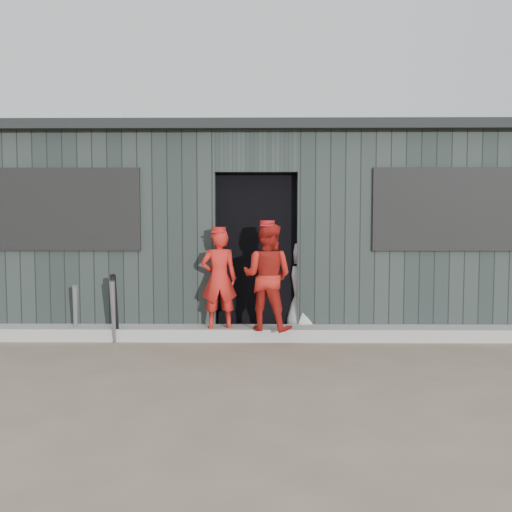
{
  "coord_description": "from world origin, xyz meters",
  "views": [
    {
      "loc": [
        0.07,
        -4.89,
        1.47
      ],
      "look_at": [
        0.0,
        1.8,
        1.0
      ],
      "focal_mm": 40.0,
      "sensor_mm": 36.0,
      "label": 1
    }
  ],
  "objects_px": {
    "player_red_left": "(219,279)",
    "dugout": "(257,229)",
    "bat_mid": "(113,312)",
    "bat_right": "(116,308)",
    "player_red_right": "(267,276)",
    "player_grey_back": "(304,287)",
    "bat_left": "(75,313)"
  },
  "relations": [
    {
      "from": "player_red_left",
      "to": "dugout",
      "type": "relative_size",
      "value": 0.14
    },
    {
      "from": "bat_mid",
      "to": "bat_right",
      "type": "distance_m",
      "value": 0.07
    },
    {
      "from": "player_red_right",
      "to": "player_grey_back",
      "type": "xyz_separation_m",
      "value": [
        0.46,
        0.5,
        -0.19
      ]
    },
    {
      "from": "bat_left",
      "to": "bat_mid",
      "type": "height_order",
      "value": "bat_mid"
    },
    {
      "from": "player_red_right",
      "to": "bat_left",
      "type": "bearing_deg",
      "value": 19.45
    },
    {
      "from": "player_grey_back",
      "to": "bat_mid",
      "type": "bearing_deg",
      "value": 24.23
    },
    {
      "from": "player_red_left",
      "to": "player_grey_back",
      "type": "distance_m",
      "value": 1.11
    },
    {
      "from": "bat_left",
      "to": "player_red_left",
      "type": "xyz_separation_m",
      "value": [
        1.67,
        0.08,
        0.39
      ]
    },
    {
      "from": "bat_right",
      "to": "bat_mid",
      "type": "bearing_deg",
      "value": -99.07
    },
    {
      "from": "bat_left",
      "to": "bat_right",
      "type": "height_order",
      "value": "bat_right"
    },
    {
      "from": "bat_mid",
      "to": "bat_right",
      "type": "relative_size",
      "value": 0.9
    },
    {
      "from": "bat_mid",
      "to": "player_grey_back",
      "type": "xyz_separation_m",
      "value": [
        2.22,
        0.6,
        0.21
      ]
    },
    {
      "from": "player_red_left",
      "to": "player_red_right",
      "type": "relative_size",
      "value": 0.94
    },
    {
      "from": "bat_right",
      "to": "player_red_right",
      "type": "bearing_deg",
      "value": 1.33
    },
    {
      "from": "bat_right",
      "to": "player_red_right",
      "type": "relative_size",
      "value": 0.66
    },
    {
      "from": "player_red_left",
      "to": "dugout",
      "type": "bearing_deg",
      "value": -113.12
    },
    {
      "from": "bat_right",
      "to": "player_red_left",
      "type": "height_order",
      "value": "player_red_left"
    },
    {
      "from": "bat_right",
      "to": "dugout",
      "type": "relative_size",
      "value": 0.1
    },
    {
      "from": "player_red_right",
      "to": "dugout",
      "type": "relative_size",
      "value": 0.15
    },
    {
      "from": "bat_right",
      "to": "dugout",
      "type": "bearing_deg",
      "value": 49.32
    },
    {
      "from": "bat_mid",
      "to": "player_grey_back",
      "type": "bearing_deg",
      "value": 15.15
    },
    {
      "from": "bat_mid",
      "to": "dugout",
      "type": "height_order",
      "value": "dugout"
    },
    {
      "from": "player_red_left",
      "to": "player_grey_back",
      "type": "relative_size",
      "value": 1.0
    },
    {
      "from": "player_red_left",
      "to": "player_red_right",
      "type": "distance_m",
      "value": 0.58
    },
    {
      "from": "bat_left",
      "to": "player_red_left",
      "type": "height_order",
      "value": "player_red_left"
    },
    {
      "from": "bat_mid",
      "to": "bat_right",
      "type": "bearing_deg",
      "value": 80.93
    },
    {
      "from": "bat_left",
      "to": "dugout",
      "type": "xyz_separation_m",
      "value": [
        2.11,
        1.83,
        0.95
      ]
    },
    {
      "from": "bat_left",
      "to": "dugout",
      "type": "height_order",
      "value": "dugout"
    },
    {
      "from": "bat_right",
      "to": "player_red_left",
      "type": "xyz_separation_m",
      "value": [
        1.19,
        0.14,
        0.33
      ]
    },
    {
      "from": "bat_left",
      "to": "dugout",
      "type": "relative_size",
      "value": 0.08
    },
    {
      "from": "player_red_left",
      "to": "player_red_right",
      "type": "xyz_separation_m",
      "value": [
        0.57,
        -0.1,
        0.04
      ]
    },
    {
      "from": "player_grey_back",
      "to": "dugout",
      "type": "relative_size",
      "value": 0.14
    }
  ]
}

